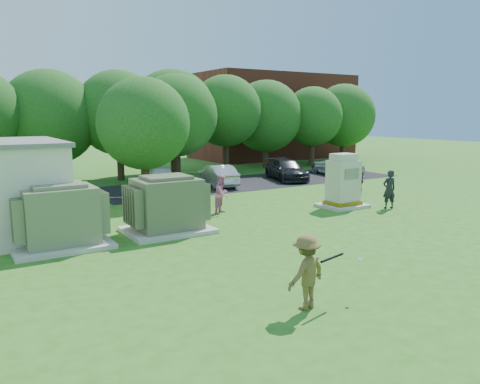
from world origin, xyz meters
TOP-DOWN VIEW (x-y plane):
  - ground at (0.00, 0.00)m, footprint 120.00×120.00m
  - brick_building at (18.00, 27.00)m, footprint 15.00×8.00m
  - parking_strip at (7.00, 13.50)m, footprint 20.00×6.00m
  - transformer_left at (-6.50, 4.50)m, footprint 3.00×2.40m
  - transformer_right at (-2.80, 4.50)m, footprint 3.00×2.40m
  - generator_cabinet at (5.89, 4.53)m, footprint 2.03×1.66m
  - picnic_table at (-0.83, 8.45)m, footprint 2.07×1.55m
  - batter at (-2.89, -3.43)m, footprint 1.17×0.81m
  - person_by_generator at (7.45, 3.20)m, footprint 0.73×0.58m
  - person_at_picnic at (0.52, 6.32)m, footprint 1.02×0.97m
  - person_walking_right at (9.05, 6.52)m, footprint 0.85×0.96m
  - car_white at (0.81, 13.88)m, footprint 2.63×4.19m
  - car_silver_a at (4.10, 13.14)m, footprint 1.99×4.06m
  - car_dark at (9.19, 13.12)m, footprint 3.05×4.82m
  - car_silver_b at (13.72, 13.32)m, footprint 2.83×4.77m
  - batting_equipment at (-2.21, -3.54)m, footprint 1.41×0.29m
  - tree_row at (1.75, 18.50)m, footprint 41.30×13.30m

SIDE VIEW (x-z plane):
  - ground at x=0.00m, z-range 0.00..0.00m
  - parking_strip at x=7.00m, z-range 0.00..0.01m
  - picnic_table at x=-0.83m, z-range 0.11..0.99m
  - car_silver_b at x=13.72m, z-range 0.00..1.24m
  - car_silver_a at x=4.10m, z-range 0.00..1.28m
  - car_dark at x=9.19m, z-range 0.00..1.30m
  - car_white at x=0.81m, z-range 0.00..1.33m
  - person_walking_right at x=9.05m, z-range 0.00..1.56m
  - batter at x=-2.89m, z-range 0.00..1.66m
  - person_at_picnic at x=0.52m, z-range 0.00..1.67m
  - person_by_generator at x=7.45m, z-range 0.00..1.75m
  - transformer_left at x=-6.50m, z-range -0.07..2.00m
  - transformer_right at x=-2.80m, z-range -0.07..2.00m
  - batting_equipment at x=-2.21m, z-range 0.92..1.19m
  - generator_cabinet at x=5.89m, z-range -0.15..2.32m
  - brick_building at x=18.00m, z-range 0.00..8.00m
  - tree_row at x=1.75m, z-range 0.50..7.80m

